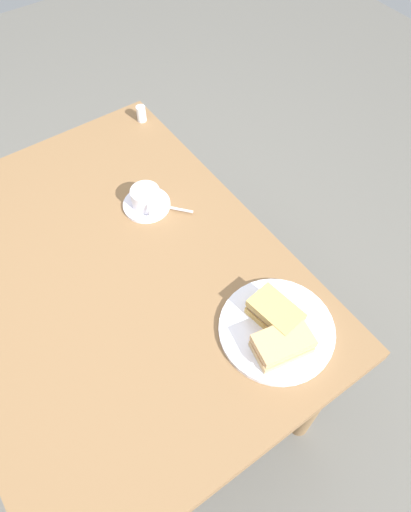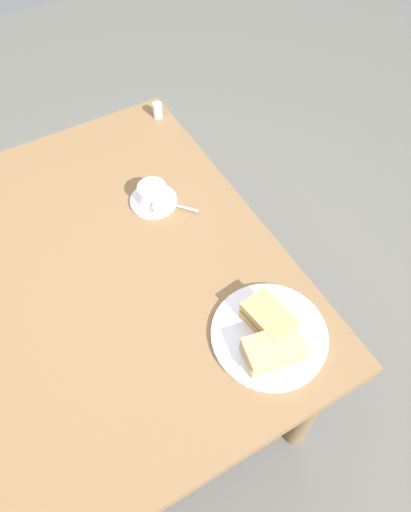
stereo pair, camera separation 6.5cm
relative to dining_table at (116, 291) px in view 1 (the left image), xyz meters
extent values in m
plane|color=#63605A|center=(0.00, 0.00, -0.61)|extent=(6.00, 6.00, 0.00)
cube|color=brown|center=(0.00, 0.00, 0.08)|extent=(1.20, 0.89, 0.04)
cylinder|color=brown|center=(-0.52, 0.37, -0.28)|extent=(0.07, 0.07, 0.68)
cylinder|color=brown|center=(0.52, 0.37, -0.28)|extent=(0.07, 0.07, 0.68)
cylinder|color=white|center=(0.39, 0.26, 0.11)|extent=(0.29, 0.29, 0.01)
cube|color=tan|center=(0.37, 0.26, 0.13)|extent=(0.14, 0.10, 0.02)
cube|color=#7F6047|center=(0.37, 0.26, 0.15)|extent=(0.13, 0.09, 0.01)
cube|color=tan|center=(0.37, 0.26, 0.16)|extent=(0.14, 0.10, 0.02)
cube|color=tan|center=(0.44, 0.23, 0.13)|extent=(0.11, 0.15, 0.02)
cube|color=#B75D4A|center=(0.44, 0.23, 0.15)|extent=(0.10, 0.14, 0.01)
cube|color=tan|center=(0.44, 0.23, 0.16)|extent=(0.11, 0.15, 0.02)
cylinder|color=white|center=(-0.15, 0.20, 0.11)|extent=(0.14, 0.14, 0.01)
cylinder|color=white|center=(-0.15, 0.20, 0.14)|extent=(0.09, 0.09, 0.06)
cylinder|color=#B17047|center=(-0.15, 0.20, 0.17)|extent=(0.08, 0.08, 0.01)
torus|color=white|center=(-0.10, 0.19, 0.14)|extent=(0.04, 0.02, 0.04)
cube|color=silver|center=(-0.07, 0.27, 0.12)|extent=(0.06, 0.06, 0.00)
ellipsoid|color=silver|center=(-0.10, 0.24, 0.12)|extent=(0.03, 0.03, 0.01)
cylinder|color=silver|center=(-0.50, 0.39, 0.13)|extent=(0.03, 0.03, 0.06)
camera|label=1|loc=(0.71, -0.18, 1.15)|focal=32.41mm
camera|label=2|loc=(0.75, -0.13, 1.15)|focal=32.41mm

